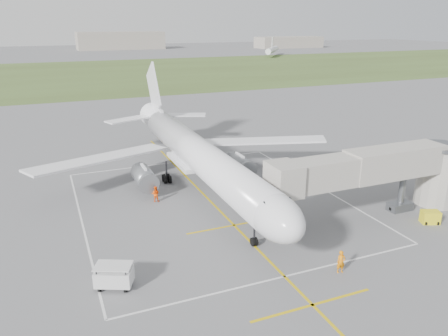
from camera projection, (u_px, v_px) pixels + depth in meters
name	position (u px, v px, depth m)	size (l,w,h in m)	color
ground	(200.00, 191.00, 52.41)	(700.00, 700.00, 0.00)	#5E5E61
grass_strip	(86.00, 74.00, 166.09)	(700.00, 120.00, 0.02)	#3F5123
apron_markings	(218.00, 209.00, 47.31)	(28.20, 60.00, 0.01)	gold
airliner	(198.00, 154.00, 51.65)	(38.93, 46.75, 13.52)	white
jet_bridge	(388.00, 171.00, 44.80)	(23.40, 5.00, 7.20)	#9D968E
gpu_unit	(430.00, 217.00, 43.96)	(2.03, 1.72, 1.30)	yellow
baggage_cart	(114.00, 276.00, 33.21)	(3.20, 2.66, 1.92)	silver
ramp_worker_nose	(341.00, 262.00, 35.20)	(0.70, 0.46, 1.93)	orange
ramp_worker_wing	(155.00, 194.00, 49.14)	(0.89, 0.69, 1.82)	#FF5108
distant_hangars	(36.00, 44.00, 276.78)	(345.00, 49.00, 12.00)	gray
distant_aircraft	(96.00, 57.00, 201.96)	(219.36, 56.31, 8.85)	white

